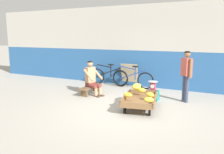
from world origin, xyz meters
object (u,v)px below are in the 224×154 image
Objects in this scene: bicycle_near_left at (109,76)px; sign_board at (130,75)px; low_bench at (90,88)px; bicycle_far_left at (133,79)px; customer_adult at (186,71)px; shopping_bag at (151,100)px; weighing_scale at (153,86)px; banana_cart at (140,100)px; vendor_seated at (92,78)px; plastic_crate at (153,95)px.

sign_board is (0.83, 0.23, 0.09)m from bicycle_near_left.
bicycle_far_left is (0.94, 1.53, 0.15)m from low_bench.
customer_adult is 6.38× the size of shopping_bag.
weighing_scale is 0.34× the size of sign_board.
banana_cart is 1.74m from customer_adult.
vendor_seated is 1.69m from bicycle_near_left.
sign_board is (-1.45, 1.66, 0.29)m from plastic_crate.
bicycle_near_left is 1.09× the size of customer_adult.
vendor_seated is 1.29× the size of sign_board.
vendor_seated reaches higher than bicycle_near_left.
weighing_scale is (0.06, 0.98, 0.21)m from banana_cart.
weighing_scale is 2.20m from sign_board.
sign_board reaches higher than banana_cart.
vendor_seated is at bearing -107.52° from sign_board.
shopping_bag is (1.27, -1.71, -0.23)m from bicycle_far_left.
bicycle_far_left reaches higher than low_bench.
banana_cart is 2.99m from sign_board.
bicycle_near_left is 0.87m from sign_board.
banana_cart is 2.57m from bicycle_far_left.
bicycle_near_left is at bearing 147.87° from plastic_crate.
shopping_bag is (2.12, -0.15, -0.45)m from vendor_seated.
plastic_crate is 0.24× the size of customer_adult.
customer_adult is at bearing 37.34° from shopping_bag.
banana_cart is 2.15m from vendor_seated.
plastic_crate is at bearing -164.27° from customer_adult.
banana_cart is 6.58× the size of shopping_bag.
banana_cart reaches higher than plastic_crate.
bicycle_far_left reaches higher than banana_cart.
bicycle_far_left is 1.88× the size of sign_board.
plastic_crate is 1.50× the size of shopping_bag.
weighing_scale is at bearing -32.15° from bicycle_near_left.
banana_cart is 3.28m from bicycle_near_left.
bicycle_near_left is (-2.28, 1.43, -0.10)m from weighing_scale.
sign_board is at bearing 69.94° from low_bench.
plastic_crate is at bearing 86.56° from banana_cart.
sign_board reaches higher than weighing_scale.
low_bench is 0.66× the size of bicycle_near_left.
sign_board is (0.60, 1.89, -0.13)m from vendor_seated.
low_bench is 2.15m from weighing_scale.
customer_adult is 1.35m from shopping_bag.
bicycle_far_left is at bearing 126.48° from shopping_bag.
customer_adult is at bearing 9.44° from vendor_seated.
low_bench is 0.72× the size of customer_adult.
plastic_crate is at bearing 101.19° from shopping_bag.
plastic_crate is 1.79m from bicycle_far_left.
banana_cart is at bearing -93.44° from plastic_crate.
bicycle_far_left is (0.85, 1.56, -0.21)m from vendor_seated.
customer_adult is at bearing 15.80° from weighing_scale.
plastic_crate is (0.06, 0.98, -0.09)m from banana_cart.
banana_cart is 4.39× the size of plastic_crate.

